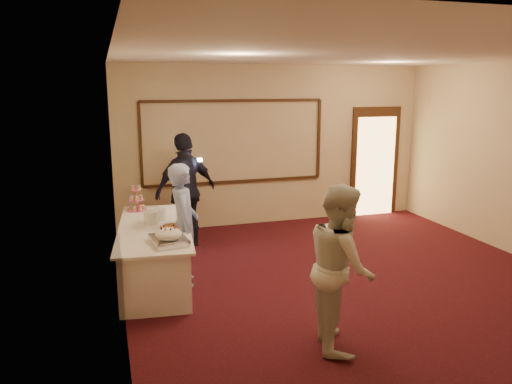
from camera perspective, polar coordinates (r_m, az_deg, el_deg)
floor at (r=6.81m, az=11.88°, el=-10.89°), size 7.00×7.00×0.00m
room_walls at (r=6.31m, az=12.69°, el=6.29°), size 6.04×7.04×3.02m
wall_molding at (r=9.28m, az=-2.50°, el=5.76°), size 3.45×0.04×1.55m
doorway at (r=10.46m, az=13.42°, el=3.31°), size 1.05×0.07×2.20m
buffet_table at (r=6.98m, az=-11.43°, el=-6.88°), size 1.18×2.50×0.77m
pavlova_tray at (r=6.10m, az=-9.95°, el=-5.02°), size 0.45×0.57×0.20m
cupcake_stand at (r=7.75m, az=-13.50°, el=-0.95°), size 0.29×0.29×0.43m
plate_stack_a at (r=6.98m, az=-11.85°, el=-2.87°), size 0.21×0.21×0.17m
plate_stack_b at (r=7.14m, az=-10.98°, el=-2.55°), size 0.19×0.19×0.16m
tart at (r=6.67m, az=-9.51°, el=-4.02°), size 0.29×0.29×0.06m
man at (r=6.70m, az=-8.25°, el=-3.69°), size 0.45×0.64×1.64m
woman at (r=5.15m, az=9.66°, el=-8.39°), size 0.82×0.96×1.69m
guest at (r=8.21m, az=-8.02°, el=0.16°), size 1.20×0.86×1.89m
camera_flash at (r=8.01m, az=-6.45°, el=3.67°), size 0.07×0.04×0.05m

